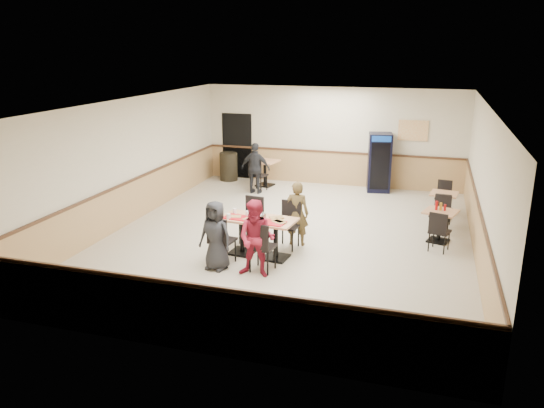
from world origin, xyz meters
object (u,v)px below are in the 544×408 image
(back_table, at_px, (265,169))
(diner_woman_right, at_px, (257,239))
(side_table_near, at_px, (440,221))
(lone_diner, at_px, (256,168))
(diner_woman_left, at_px, (216,235))
(trash_bin, at_px, (229,167))
(diner_man_opposite, at_px, (297,213))
(pepsi_cooler, at_px, (379,162))
(side_table_far, at_px, (443,202))
(main_table, at_px, (259,231))

(back_table, bearing_deg, diner_woman_right, -73.77)
(side_table_near, bearing_deg, lone_diner, 152.70)
(diner_woman_left, bearing_deg, lone_diner, 109.12)
(lone_diner, height_order, trash_bin, lone_diner)
(back_table, bearing_deg, diner_man_opposite, -64.75)
(diner_woman_left, xyz_separation_m, pepsi_cooler, (2.40, 6.76, 0.18))
(lone_diner, bearing_deg, diner_woman_right, 110.40)
(diner_woman_right, xyz_separation_m, diner_man_opposite, (0.31, 1.82, -0.03))
(pepsi_cooler, bearing_deg, side_table_far, -60.77)
(main_table, height_order, lone_diner, lone_diner)
(main_table, height_order, side_table_near, main_table)
(trash_bin, bearing_deg, side_table_far, -18.76)
(lone_diner, relative_size, back_table, 1.71)
(diner_woman_right, distance_m, pepsi_cooler, 7.03)
(diner_man_opposite, distance_m, side_table_far, 4.12)
(lone_diner, relative_size, trash_bin, 1.67)
(main_table, relative_size, side_table_far, 2.21)
(back_table, height_order, trash_bin, trash_bin)
(diner_woman_left, distance_m, trash_bin, 7.12)
(side_table_near, xyz_separation_m, trash_bin, (-6.50, 3.91, -0.03))
(diner_man_opposite, distance_m, lone_diner, 4.34)
(lone_diner, height_order, side_table_far, lone_diner)
(side_table_near, xyz_separation_m, back_table, (-5.16, 3.56, 0.05))
(diner_woman_right, distance_m, side_table_far, 5.69)
(diner_man_opposite, height_order, side_table_far, diner_man_opposite)
(side_table_near, relative_size, back_table, 0.94)
(main_table, distance_m, back_table, 5.73)
(main_table, relative_size, diner_man_opposite, 1.12)
(diner_woman_left, relative_size, trash_bin, 1.53)
(diner_man_opposite, bearing_deg, diner_woman_left, 52.64)
(diner_woman_left, relative_size, side_table_near, 1.65)
(trash_bin, bearing_deg, pepsi_cooler, 0.52)
(diner_woman_left, bearing_deg, main_table, 64.40)
(main_table, relative_size, lone_diner, 1.07)
(side_table_far, bearing_deg, trash_bin, 161.24)
(pepsi_cooler, bearing_deg, trash_bin, 171.05)
(main_table, relative_size, trash_bin, 1.78)
(side_table_near, distance_m, pepsi_cooler, 4.34)
(diner_woman_right, relative_size, lone_diner, 0.99)
(diner_woman_right, bearing_deg, side_table_near, 41.39)
(diner_woman_right, xyz_separation_m, trash_bin, (-3.22, 6.81, -0.29))
(diner_woman_right, distance_m, diner_man_opposite, 1.85)
(side_table_far, bearing_deg, diner_woman_left, -133.34)
(diner_woman_left, relative_size, side_table_far, 1.90)
(diner_woman_left, xyz_separation_m, diner_woman_right, (0.86, -0.09, 0.06))
(pepsi_cooler, bearing_deg, back_table, 177.09)
(lone_diner, bearing_deg, diner_woman_left, 102.28)
(lone_diner, relative_size, pepsi_cooler, 0.86)
(lone_diner, bearing_deg, main_table, 110.93)
(diner_woman_left, xyz_separation_m, side_table_near, (4.14, 2.80, -0.21))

